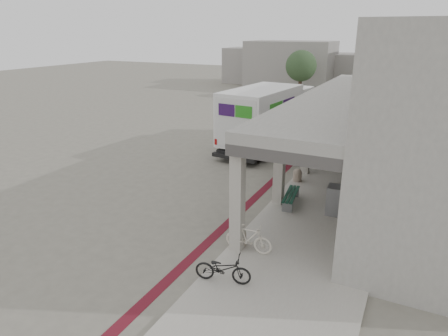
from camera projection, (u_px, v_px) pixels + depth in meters
The scene contains 14 objects.
ground at pixel (226, 200), 16.65m from camera, with size 120.00×120.00×0.00m, color #6A665B.
bike_lane_stripe at pixel (265, 188), 17.92m from camera, with size 0.35×40.00×0.01m, color #5A121D.
sidewalk at pixel (322, 218), 14.95m from camera, with size 4.40×28.00×0.12m, color #9F998F.
transit_building at pixel (422, 115), 16.48m from camera, with size 7.60×17.00×7.00m.
distant_backdrop at pixel (337, 66), 47.34m from camera, with size 28.00×10.00×6.50m.
tree_left at pixel (301, 66), 41.41m from camera, with size 3.20×3.20×4.80m.
tree_mid at pixel (374, 67), 40.17m from camera, with size 3.20×3.20×4.80m.
fedex_truck at pixel (269, 115), 23.67m from camera, with size 3.42×8.72×3.63m.
bench at pixel (291, 196), 15.92m from camera, with size 0.65×1.93×0.44m.
bollard_near at pixel (240, 237), 12.87m from camera, with size 0.40×0.40×0.59m.
bollard_far at pixel (297, 175), 18.34m from camera, with size 0.40×0.40×0.60m.
utility_cabinet at pixel (334, 200), 15.02m from camera, with size 0.50×0.66×1.11m, color gray.
bicycle_black at pixel (223, 268), 10.94m from camera, with size 0.55×1.58×0.83m, color black.
bicycle_cream at pixel (249, 238), 12.45m from camera, with size 0.43×1.54×0.92m, color beige.
Camera 1 is at (6.71, -13.74, 6.73)m, focal length 32.00 mm.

